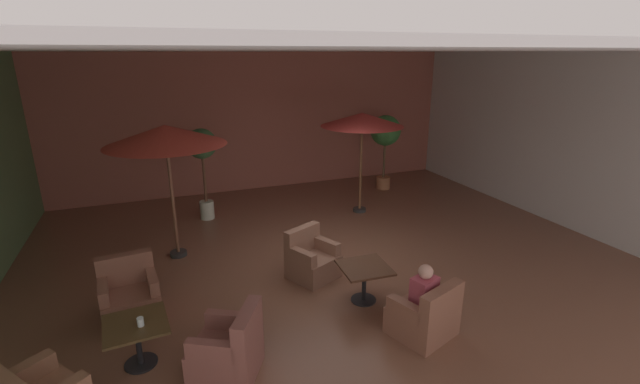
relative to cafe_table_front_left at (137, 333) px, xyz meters
The scene contains 16 objects.
ground_plane 3.81m from the cafe_table_front_left, 28.30° to the left, with size 11.33×10.19×0.02m, color brown.
wall_back_brick 7.74m from the cafe_table_front_left, 64.08° to the left, with size 11.33×0.08×3.78m, color #A75C4C.
wall_right_plain 9.24m from the cafe_table_front_left, 11.32° to the left, with size 0.08×10.19×3.78m, color silver.
ceiling_slab 5.05m from the cafe_table_front_left, 28.30° to the left, with size 11.33×10.19×0.06m, color white.
cafe_table_front_left is the anchor object (origin of this frame).
armchair_front_left_north 1.18m from the cafe_table_front_left, 95.97° to the left, with size 0.86×0.82×0.91m.
armchair_front_left_south 1.18m from the cafe_table_front_left, 29.56° to the right, with size 1.01×1.00×0.90m.
cafe_table_front_right 3.30m from the cafe_table_front_left, ahead, with size 0.79×0.79×0.60m.
armchair_front_right_north 3.76m from the cafe_table_front_left, 12.04° to the right, with size 0.99×0.96×0.83m.
armchair_front_right_east 3.10m from the cafe_table_front_left, 25.64° to the left, with size 0.97×0.95×0.86m.
patio_umbrella_tall_red 3.64m from the cafe_table_front_left, 77.64° to the left, with size 2.14×2.14×2.54m.
patio_umbrella_center_beige 6.66m from the cafe_table_front_left, 38.34° to the left, with size 1.95×1.95×2.43m.
potted_tree_left_corner 5.20m from the cafe_table_front_left, 73.32° to the left, with size 0.68×0.68×2.14m.
potted_tree_mid_left 8.55m from the cafe_table_front_left, 39.87° to the left, with size 0.84×0.84×2.11m.
patron_blue_shirt 3.74m from the cafe_table_front_left, 11.46° to the right, with size 0.41×0.35×0.65m.
iced_drink_cup 0.22m from the cafe_table_front_left, 51.09° to the right, with size 0.08×0.08×0.11m, color white.
Camera 1 is at (-2.87, -6.85, 3.76)m, focal length 24.31 mm.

